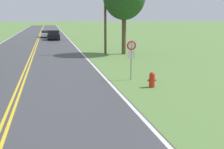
% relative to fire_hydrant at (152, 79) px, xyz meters
% --- Properties ---
extents(fire_hydrant, '(0.47, 0.31, 0.85)m').
position_rel_fire_hydrant_xyz_m(fire_hydrant, '(0.00, 0.00, 0.00)').
color(fire_hydrant, red).
rests_on(fire_hydrant, ground).
extents(traffic_sign, '(0.60, 0.10, 2.40)m').
position_rel_fire_hydrant_xyz_m(traffic_sign, '(-0.60, 1.94, 1.37)').
color(traffic_sign, gray).
rests_on(traffic_sign, ground).
extents(utility_pole_midground, '(1.80, 0.24, 8.63)m').
position_rel_fire_hydrant_xyz_m(utility_pole_midground, '(0.27, 14.11, 4.03)').
color(utility_pole_midground, brown).
rests_on(utility_pole_midground, ground).
extents(car_black_sedan_mid_near, '(2.04, 4.78, 1.58)m').
position_rel_fire_hydrant_xyz_m(car_black_sedan_mid_near, '(-4.50, 33.12, 0.39)').
color(car_black_sedan_mid_near, black).
rests_on(car_black_sedan_mid_near, ground).
extents(car_white_sedan_mid_far, '(1.83, 4.62, 1.29)m').
position_rel_fire_hydrant_xyz_m(car_white_sedan_mid_far, '(-5.74, 38.74, 0.24)').
color(car_white_sedan_mid_far, black).
rests_on(car_white_sedan_mid_far, ground).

